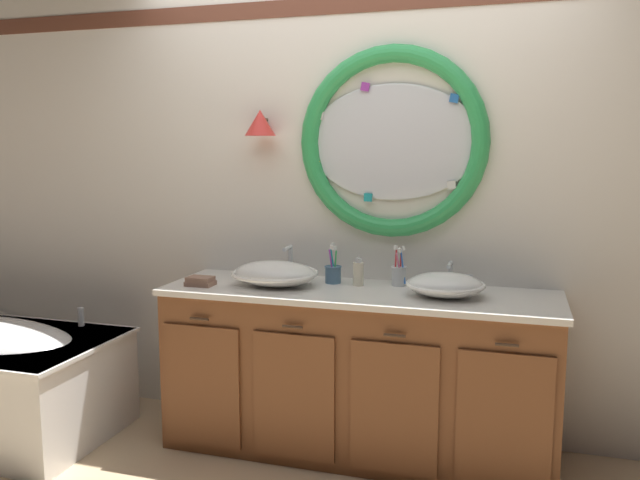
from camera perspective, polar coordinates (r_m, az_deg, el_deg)
ground_plane at (r=3.38m, az=0.51°, el=-19.60°), size 14.00×14.00×0.00m
back_wall_assembly at (r=3.56m, az=3.42°, el=4.15°), size 6.40×0.26×2.60m
vanity_counter at (r=3.41m, az=3.31°, el=-11.45°), size 2.01×0.63×0.86m
sink_basin_left at (r=3.39m, az=-3.99°, el=-2.97°), size 0.46×0.46×0.13m
sink_basin_right at (r=3.18m, az=11.01°, el=-3.92°), size 0.38×0.38×0.12m
faucet_set_left at (r=3.60m, az=-2.65°, el=-2.22°), size 0.20×0.13×0.18m
faucet_set_right at (r=3.42m, az=11.42°, el=-3.19°), size 0.23×0.14×0.14m
toothbrush_holder_left at (r=3.45m, az=1.16°, el=-2.93°), size 0.09×0.09×0.22m
toothbrush_holder_right at (r=3.41m, az=6.98°, el=-3.01°), size 0.08×0.08×0.21m
soap_dispenser at (r=3.39m, az=3.40°, el=-2.93°), size 0.06×0.06×0.15m
folded_hand_towel at (r=3.45m, az=-10.52°, el=-3.60°), size 0.14×0.10×0.05m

